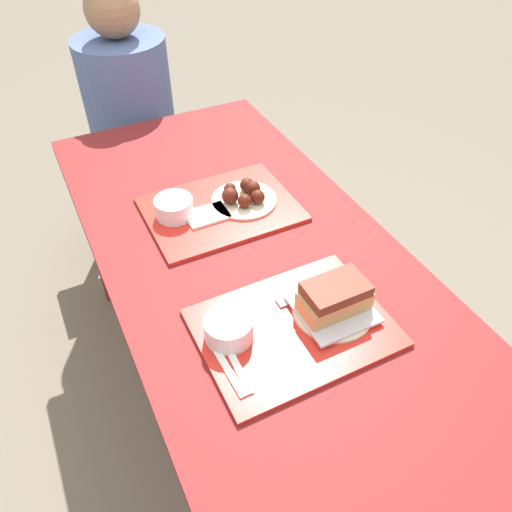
# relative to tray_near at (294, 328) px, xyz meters

# --- Properties ---
(ground_plane) EXTENTS (12.00, 12.00, 0.00)m
(ground_plane) POSITION_rel_tray_near_xyz_m (0.03, 0.21, -0.77)
(ground_plane) COLOR #706656
(picnic_table) EXTENTS (0.77, 1.84, 0.76)m
(picnic_table) POSITION_rel_tray_near_xyz_m (0.03, 0.21, -0.10)
(picnic_table) COLOR maroon
(picnic_table) RESTS_ON ground_plane
(picnic_bench_far) EXTENTS (0.73, 0.28, 0.48)m
(picnic_bench_far) POSITION_rel_tray_near_xyz_m (0.03, 1.35, -0.38)
(picnic_bench_far) COLOR maroon
(picnic_bench_far) RESTS_ON ground_plane
(tray_near) EXTENTS (0.44, 0.33, 0.01)m
(tray_near) POSITION_rel_tray_near_xyz_m (0.00, 0.00, 0.00)
(tray_near) COLOR red
(tray_near) RESTS_ON picnic_table
(tray_far) EXTENTS (0.44, 0.33, 0.01)m
(tray_far) POSITION_rel_tray_near_xyz_m (0.03, 0.49, 0.00)
(tray_far) COLOR red
(tray_far) RESTS_ON picnic_table
(bowl_coleslaw_near) EXTENTS (0.11, 0.11, 0.06)m
(bowl_coleslaw_near) POSITION_rel_tray_near_xyz_m (-0.15, 0.04, 0.04)
(bowl_coleslaw_near) COLOR silver
(bowl_coleslaw_near) RESTS_ON tray_near
(brisket_sandwich_plate) EXTENTS (0.19, 0.19, 0.09)m
(brisket_sandwich_plate) POSITION_rel_tray_near_xyz_m (0.10, -0.00, 0.04)
(brisket_sandwich_plate) COLOR beige
(brisket_sandwich_plate) RESTS_ON tray_near
(plastic_fork_near) EXTENTS (0.02, 0.17, 0.00)m
(plastic_fork_near) POSITION_rel_tray_near_xyz_m (-0.19, -0.03, 0.01)
(plastic_fork_near) COLOR white
(plastic_fork_near) RESTS_ON tray_near
(plastic_knife_near) EXTENTS (0.02, 0.17, 0.00)m
(plastic_knife_near) POSITION_rel_tray_near_xyz_m (-0.16, -0.03, 0.01)
(plastic_knife_near) COLOR white
(plastic_knife_near) RESTS_ON tray_near
(condiment_packet) EXTENTS (0.04, 0.03, 0.01)m
(condiment_packet) POSITION_rel_tray_near_xyz_m (0.02, 0.07, 0.01)
(condiment_packet) COLOR #A59E93
(condiment_packet) RESTS_ON tray_near
(bowl_coleslaw_far) EXTENTS (0.11, 0.11, 0.06)m
(bowl_coleslaw_far) POSITION_rel_tray_near_xyz_m (-0.11, 0.51, 0.04)
(bowl_coleslaw_far) COLOR silver
(bowl_coleslaw_far) RESTS_ON tray_far
(wings_plate_far) EXTENTS (0.20, 0.20, 0.06)m
(wings_plate_far) POSITION_rel_tray_near_xyz_m (0.10, 0.49, 0.03)
(wings_plate_far) COLOR beige
(wings_plate_far) RESTS_ON tray_far
(napkin_far) EXTENTS (0.12, 0.09, 0.01)m
(napkin_far) POSITION_rel_tray_near_xyz_m (-0.02, 0.47, 0.01)
(napkin_far) COLOR white
(napkin_far) RESTS_ON tray_far
(person_seated_across) EXTENTS (0.36, 0.36, 0.73)m
(person_seated_across) POSITION_rel_tray_near_xyz_m (-0.01, 1.35, 0.01)
(person_seated_across) COLOR #4C6093
(person_seated_across) RESTS_ON picnic_bench_far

